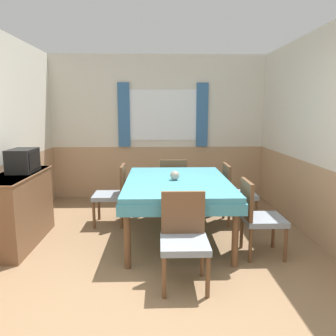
# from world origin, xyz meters

# --- Properties ---
(ground_plane) EXTENTS (16.00, 16.00, 0.00)m
(ground_plane) POSITION_xyz_m (0.00, 0.00, 0.00)
(ground_plane) COLOR #846647
(wall_back) EXTENTS (4.28, 0.09, 2.60)m
(wall_back) POSITION_xyz_m (0.00, 3.76, 1.31)
(wall_back) COLOR silver
(wall_back) RESTS_ON ground_plane
(wall_left) EXTENTS (0.05, 4.13, 2.60)m
(wall_left) POSITION_xyz_m (-1.96, 1.87, 1.30)
(wall_left) COLOR silver
(wall_left) RESTS_ON ground_plane
(wall_right) EXTENTS (0.05, 4.13, 2.60)m
(wall_right) POSITION_xyz_m (1.96, 1.87, 1.30)
(wall_right) COLOR silver
(wall_right) RESTS_ON ground_plane
(dining_table) EXTENTS (1.30, 1.83, 0.76)m
(dining_table) POSITION_xyz_m (0.23, 1.70, 0.66)
(dining_table) COLOR teal
(dining_table) RESTS_ON ground_plane
(chair_head_window) EXTENTS (0.44, 0.44, 0.86)m
(chair_head_window) POSITION_xyz_m (0.23, 2.83, 0.47)
(chair_head_window) COLOR brown
(chair_head_window) RESTS_ON ground_plane
(chair_right_far) EXTENTS (0.44, 0.44, 0.86)m
(chair_right_far) POSITION_xyz_m (1.10, 2.24, 0.47)
(chair_right_far) COLOR brown
(chair_right_far) RESTS_ON ground_plane
(chair_head_near) EXTENTS (0.44, 0.44, 0.86)m
(chair_head_near) POSITION_xyz_m (0.23, 0.57, 0.47)
(chair_head_near) COLOR brown
(chair_head_near) RESTS_ON ground_plane
(chair_left_far) EXTENTS (0.44, 0.44, 0.86)m
(chair_left_far) POSITION_xyz_m (-0.64, 2.24, 0.47)
(chair_left_far) COLOR brown
(chair_left_far) RESTS_ON ground_plane
(chair_right_near) EXTENTS (0.44, 0.44, 0.86)m
(chair_right_near) POSITION_xyz_m (1.10, 1.16, 0.47)
(chair_right_near) COLOR brown
(chair_right_near) RESTS_ON ground_plane
(sideboard) EXTENTS (0.46, 1.24, 0.87)m
(sideboard) POSITION_xyz_m (-1.70, 1.55, 0.44)
(sideboard) COLOR brown
(sideboard) RESTS_ON ground_plane
(tv) EXTENTS (0.29, 0.42, 0.28)m
(tv) POSITION_xyz_m (-1.66, 1.70, 1.01)
(tv) COLOR black
(tv) RESTS_ON sideboard
(vase) EXTENTS (0.12, 0.12, 0.12)m
(vase) POSITION_xyz_m (0.20, 1.68, 0.82)
(vase) COLOR #A39989
(vase) RESTS_ON dining_table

